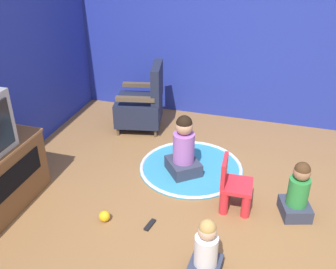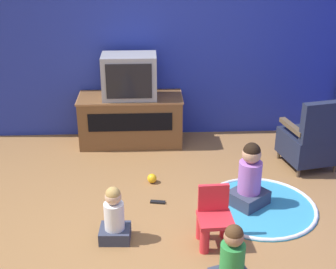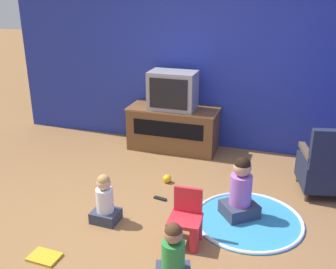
% 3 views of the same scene
% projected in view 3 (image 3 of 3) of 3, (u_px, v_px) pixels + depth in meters
% --- Properties ---
extents(ground_plane, '(30.00, 30.00, 0.00)m').
position_uv_depth(ground_plane, '(154.00, 222.00, 4.00)').
color(ground_plane, olive).
extents(wall_back, '(5.41, 0.12, 2.51)m').
position_uv_depth(wall_back, '(187.00, 60.00, 5.64)').
color(wall_back, '#23339E').
rests_on(wall_back, ground_plane).
extents(tv_cabinet, '(1.28, 0.54, 0.62)m').
position_uv_depth(tv_cabinet, '(173.00, 128.00, 5.69)').
color(tv_cabinet, brown).
rests_on(tv_cabinet, ground_plane).
extents(television, '(0.65, 0.41, 0.53)m').
position_uv_depth(television, '(173.00, 90.00, 5.45)').
color(television, '#939399').
rests_on(television, tv_cabinet).
extents(black_armchair, '(0.64, 0.66, 0.85)m').
position_uv_depth(black_armchair, '(326.00, 168.00, 4.42)').
color(black_armchair, brown).
rests_on(black_armchair, ground_plane).
extents(yellow_kid_chair, '(0.31, 0.30, 0.52)m').
position_uv_depth(yellow_kid_chair, '(185.00, 222.00, 3.63)').
color(yellow_kid_chair, red).
rests_on(yellow_kid_chair, ground_plane).
extents(play_mat, '(1.12, 1.12, 0.04)m').
position_uv_depth(play_mat, '(248.00, 220.00, 4.02)').
color(play_mat, teal).
rests_on(play_mat, ground_plane).
extents(child_watching_left, '(0.35, 0.32, 0.56)m').
position_uv_depth(child_watching_left, '(173.00, 258.00, 3.10)').
color(child_watching_left, '#33384C').
rests_on(child_watching_left, ground_plane).
extents(child_watching_center, '(0.28, 0.25, 0.52)m').
position_uv_depth(child_watching_center, '(105.00, 201.00, 3.94)').
color(child_watching_center, '#33384C').
rests_on(child_watching_center, ground_plane).
extents(child_watching_right, '(0.45, 0.45, 0.67)m').
position_uv_depth(child_watching_right, '(241.00, 191.00, 4.00)').
color(child_watching_right, '#33384C').
rests_on(child_watching_right, ground_plane).
extents(toy_ball, '(0.10, 0.10, 0.10)m').
position_uv_depth(toy_ball, '(167.00, 179.00, 4.78)').
color(toy_ball, yellow).
rests_on(toy_ball, ground_plane).
extents(book, '(0.28, 0.20, 0.02)m').
position_uv_depth(book, '(45.00, 257.00, 3.47)').
color(book, gold).
rests_on(book, ground_plane).
extents(remote_control, '(0.16, 0.07, 0.02)m').
position_uv_depth(remote_control, '(160.00, 199.00, 4.42)').
color(remote_control, black).
rests_on(remote_control, ground_plane).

